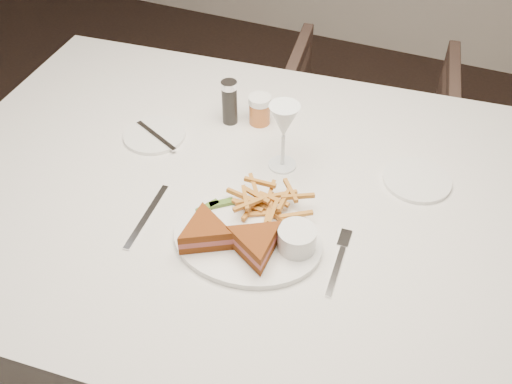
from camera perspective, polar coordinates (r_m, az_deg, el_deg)
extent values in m
cube|color=silver|center=(1.60, 0.71, -10.00)|extent=(1.72, 1.24, 0.75)
imported|color=#46322B|center=(2.29, 10.76, 6.68)|extent=(0.71, 0.67, 0.64)
ellipsoid|color=white|center=(1.21, -0.86, -4.79)|extent=(0.34, 0.28, 0.01)
cube|color=silver|center=(1.29, -10.85, -2.38)|extent=(0.03, 0.21, 0.00)
cylinder|color=white|center=(1.50, -10.11, 5.65)|extent=(0.16, 0.16, 0.01)
cylinder|color=white|center=(1.40, 15.79, 1.15)|extent=(0.16, 0.16, 0.01)
cylinder|color=black|center=(1.50, -2.66, 8.95)|extent=(0.04, 0.04, 0.12)
cylinder|color=#B05D2A|center=(1.51, 0.37, 8.22)|extent=(0.06, 0.06, 0.08)
cube|color=#436623|center=(1.27, -3.47, -1.15)|extent=(0.05, 0.05, 0.01)
cube|color=#436623|center=(1.26, -4.85, -1.51)|extent=(0.04, 0.06, 0.01)
cylinder|color=white|center=(1.17, 4.11, -4.68)|extent=(0.08, 0.08, 0.05)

